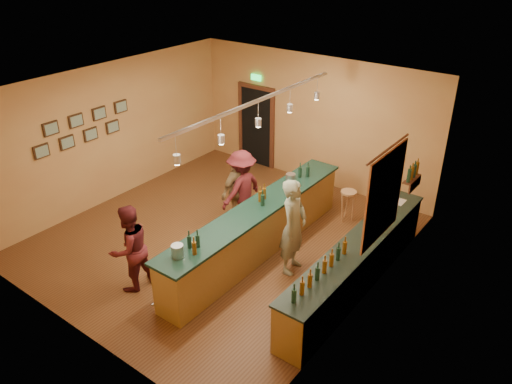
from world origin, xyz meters
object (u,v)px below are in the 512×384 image
Objects in this scene: back_counter at (356,264)px; bartender at (293,227)px; customer_c at (242,188)px; tasting_bar at (258,227)px; customer_b at (237,190)px; bar_stool at (348,197)px; customer_a at (130,248)px.

back_counter is 2.43× the size of bartender.
back_counter is 2.68× the size of customer_c.
customer_c is at bearing 143.05° from tasting_bar.
bartender reaches higher than customer_b.
back_counter is at bearing 82.46° from customer_c.
customer_b is at bearing 146.92° from tasting_bar.
customer_c is at bearing 169.54° from back_counter.
customer_c reaches higher than customer_b.
customer_b reaches higher than tasting_bar.
customer_a is at bearing -114.08° from bar_stool.
customer_b is 2.43m from bar_stool.
customer_a is at bearing -117.50° from tasting_bar.
customer_b is (0.08, 2.89, -0.02)m from customer_a.
back_counter is at bearing -59.01° from bar_stool.
bar_stool is at bearing -8.53° from bartender.
back_counter is 2.86× the size of customer_b.
customer_b is at bearing -141.40° from bar_stool.
bartender is 1.14× the size of customer_a.
tasting_bar is 3.12× the size of customer_a.
back_counter is 3.99m from customer_a.
tasting_bar reaches higher than bar_stool.
customer_a is 4.83m from bar_stool.
bartender reaches higher than bar_stool.
tasting_bar is 2.73× the size of bartender.
customer_a reaches higher than customer_b.
bartender reaches higher than back_counter.
customer_c reaches higher than back_counter.
tasting_bar is 3.01× the size of customer_c.
bartender is 1.99m from customer_c.
customer_b is at bearing -59.67° from customer_c.
tasting_bar is 7.09× the size of bar_stool.
customer_c is at bearing -140.95° from bar_stool.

